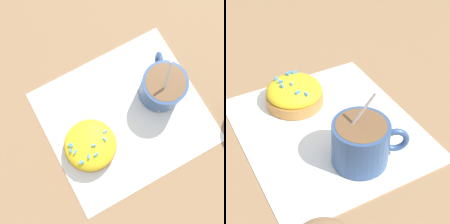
% 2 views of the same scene
% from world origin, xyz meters
% --- Properties ---
extents(ground_plane, '(3.00, 3.00, 0.00)m').
position_xyz_m(ground_plane, '(0.00, 0.00, 0.00)').
color(ground_plane, '#93704C').
extents(paper_napkin, '(0.32, 0.29, 0.00)m').
position_xyz_m(paper_napkin, '(0.00, 0.00, 0.00)').
color(paper_napkin, white).
rests_on(paper_napkin, ground_plane).
extents(coffee_cup, '(0.08, 0.10, 0.12)m').
position_xyz_m(coffee_cup, '(-0.08, -0.00, 0.04)').
color(coffee_cup, '#335184').
rests_on(coffee_cup, paper_napkin).
extents(frosted_pastry, '(0.10, 0.10, 0.05)m').
position_xyz_m(frosted_pastry, '(0.08, 0.01, 0.02)').
color(frosted_pastry, '#C18442').
rests_on(frosted_pastry, paper_napkin).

